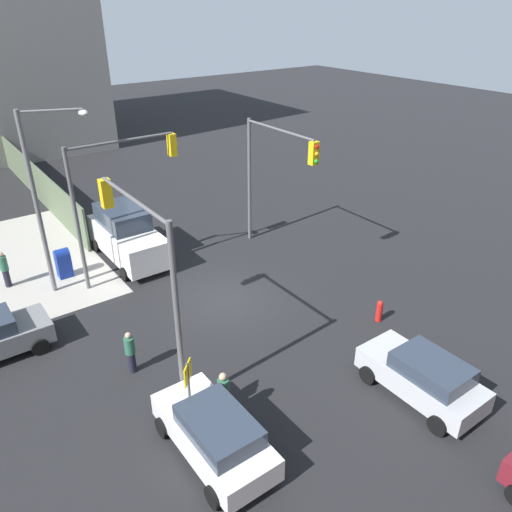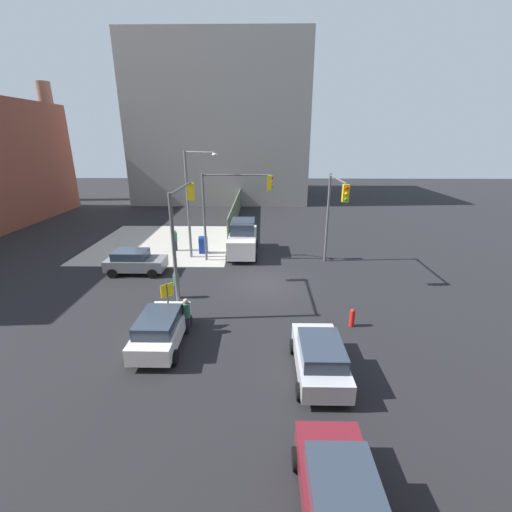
% 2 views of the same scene
% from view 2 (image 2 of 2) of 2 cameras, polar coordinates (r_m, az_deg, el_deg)
% --- Properties ---
extents(ground_plane, '(120.00, 120.00, 0.00)m').
position_cam_2_polar(ground_plane, '(21.89, 1.68, -4.76)').
color(ground_plane, black).
extents(sidewalk_corner, '(12.00, 12.00, 0.01)m').
position_cam_2_polar(sidewalk_corner, '(31.56, -15.07, 2.16)').
color(sidewalk_corner, '#ADA89E').
rests_on(sidewalk_corner, ground).
extents(construction_fence, '(19.34, 0.12, 2.40)m').
position_cam_2_polar(construction_fence, '(38.56, -3.37, 7.64)').
color(construction_fence, '#56664C').
rests_on(construction_fence, ground).
extents(building_loft_east, '(20.00, 24.00, 21.29)m').
position_cam_2_polar(building_loft_east, '(56.35, -5.36, 20.88)').
color(building_loft_east, gray).
rests_on(building_loft_east, ground).
extents(smokestack, '(1.80, 1.80, 16.03)m').
position_cam_2_polar(smokestack, '(58.76, -30.64, 15.79)').
color(smokestack, brown).
rests_on(smokestack, ground).
extents(traffic_signal_nw_corner, '(5.08, 0.36, 6.50)m').
position_cam_2_polar(traffic_signal_nw_corner, '(18.43, -12.29, 5.33)').
color(traffic_signal_nw_corner, '#59595B').
rests_on(traffic_signal_nw_corner, ground).
extents(traffic_signal_se_corner, '(5.14, 0.36, 6.50)m').
position_cam_2_polar(traffic_signal_se_corner, '(23.46, 12.90, 8.21)').
color(traffic_signal_se_corner, '#59595B').
rests_on(traffic_signal_se_corner, ground).
extents(traffic_signal_ne_corner, '(0.36, 5.09, 6.50)m').
position_cam_2_polar(traffic_signal_ne_corner, '(24.98, -4.32, 9.27)').
color(traffic_signal_ne_corner, '#59595B').
rests_on(traffic_signal_ne_corner, ground).
extents(street_lamp_corner, '(1.26, 2.51, 8.00)m').
position_cam_2_polar(street_lamp_corner, '(25.94, -10.65, 9.58)').
color(street_lamp_corner, slate).
rests_on(street_lamp_corner, ground).
extents(warning_sign_two_way, '(0.48, 0.48, 2.40)m').
position_cam_2_polar(warning_sign_two_way, '(16.90, -14.51, -6.84)').
color(warning_sign_two_way, '#4C4C4C').
rests_on(warning_sign_two_way, ground).
extents(mailbox_blue, '(0.56, 0.64, 1.43)m').
position_cam_2_polar(mailbox_blue, '(27.84, -8.79, 1.99)').
color(mailbox_blue, navy).
rests_on(mailbox_blue, ground).
extents(fire_hydrant, '(0.26, 0.26, 0.94)m').
position_cam_2_polar(fire_hydrant, '(17.77, 15.74, -9.80)').
color(fire_hydrant, red).
rests_on(fire_hydrant, ground).
extents(sedan_maroon, '(3.93, 2.02, 1.62)m').
position_cam_2_polar(sedan_maroon, '(10.09, 13.95, -34.36)').
color(sedan_maroon, maroon).
rests_on(sedan_maroon, ground).
extents(coupe_silver, '(4.11, 2.02, 1.62)m').
position_cam_2_polar(coupe_silver, '(14.00, 10.57, -16.21)').
color(coupe_silver, '#B7BABF').
rests_on(coupe_silver, ground).
extents(sedan_gray, '(2.02, 3.94, 1.62)m').
position_cam_2_polar(sedan_gray, '(24.81, -19.53, -0.88)').
color(sedan_gray, slate).
rests_on(sedan_gray, ground).
extents(sedan_white, '(4.26, 2.02, 1.62)m').
position_cam_2_polar(sedan_white, '(16.09, -15.59, -11.57)').
color(sedan_white, white).
rests_on(sedan_white, ground).
extents(van_white_delivery, '(5.40, 2.32, 2.62)m').
position_cam_2_polar(van_white_delivery, '(27.28, -2.22, 2.98)').
color(van_white_delivery, white).
rests_on(van_white_delivery, ground).
extents(pedestrian_crossing, '(0.36, 0.36, 1.76)m').
position_cam_2_polar(pedestrian_crossing, '(28.86, -13.32, 2.63)').
color(pedestrian_crossing, '#2D664C').
rests_on(pedestrian_crossing, ground).
extents(pedestrian_waiting, '(0.36, 0.36, 1.82)m').
position_cam_2_polar(pedestrian_waiting, '(16.64, -11.48, -9.68)').
color(pedestrian_waiting, '#2D664C').
rests_on(pedestrian_waiting, ground).
extents(pedestrian_walking_north, '(0.36, 0.36, 1.66)m').
position_cam_2_polar(pedestrian_walking_north, '(20.32, -13.12, -4.61)').
color(pedestrian_walking_north, '#2D664C').
rests_on(pedestrian_walking_north, ground).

